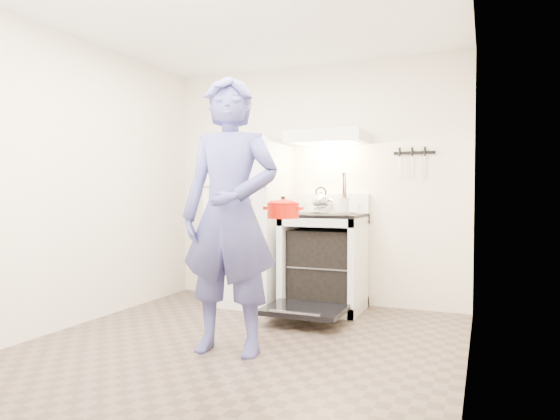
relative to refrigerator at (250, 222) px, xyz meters
The scene contains 15 objects.
floor 1.78m from the refrigerator, 68.20° to the right, with size 3.60×3.60×0.00m, color brown.
back_wall 0.79m from the refrigerator, 31.11° to the left, with size 3.20×0.02×2.50m, color silver.
refrigerator is the anchor object (origin of this frame).
stove_body 0.90m from the refrigerator, ahead, with size 0.76×0.65×0.92m, color white.
cooktop 0.81m from the refrigerator, ahead, with size 0.76×0.65×0.03m, color black.
backsplash 0.89m from the refrigerator, 20.94° to the left, with size 0.76×0.07×0.20m, color white.
oven_door 1.23m from the refrigerator, 35.13° to the right, with size 0.70×0.54×0.04m, color black.
oven_rack 0.91m from the refrigerator, ahead, with size 0.60×0.52×0.01m, color gray.
range_hood 1.19m from the refrigerator, ahead, with size 0.76×0.50×0.12m, color white.
knife_strip 1.81m from the refrigerator, 11.61° to the left, with size 0.40×0.02×0.03m, color black.
pizza_stone 0.97m from the refrigerator, ahead, with size 0.35×0.35×0.02m, color #886448.
tea_kettle 0.79m from the refrigerator, ahead, with size 0.22×0.18×0.27m, color #BCBCC1, non-canonical shape.
utensil_jar 1.08m from the refrigerator, ahead, with size 0.09×0.09×0.13m, color silver.
person 1.62m from the refrigerator, 69.15° to the right, with size 0.73×0.48×1.99m, color navy.
dutch_oven 1.41m from the refrigerator, 53.39° to the right, with size 0.32×0.25×0.21m, color red, non-canonical shape.
Camera 1 is at (1.70, -3.24, 1.16)m, focal length 32.00 mm.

